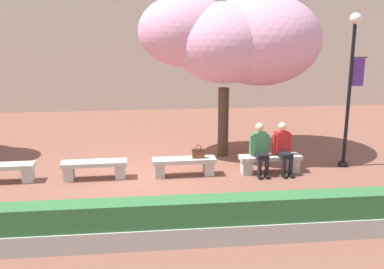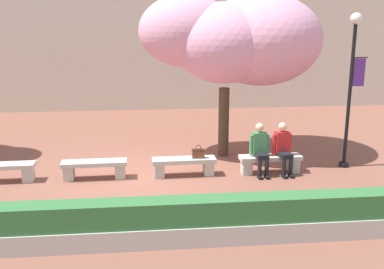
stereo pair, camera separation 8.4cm
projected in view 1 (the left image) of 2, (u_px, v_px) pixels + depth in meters
name	position (u px, v px, depth m)	size (l,w,h in m)	color
ground_plane	(140.00, 177.00, 11.06)	(100.00, 100.00, 0.00)	brown
building_facade	(137.00, 3.00, 20.33)	(28.00, 4.00, 9.05)	beige
stone_bench_west_end	(1.00, 171.00, 10.63)	(1.58, 0.45, 0.45)	#BCB7AD
stone_bench_near_west	(94.00, 167.00, 10.87)	(1.58, 0.45, 0.45)	#BCB7AD
stone_bench_center	(184.00, 164.00, 11.11)	(1.58, 0.45, 0.45)	#BCB7AD
stone_bench_near_east	(270.00, 161.00, 11.34)	(1.58, 0.45, 0.45)	#BCB7AD
person_seated_left	(260.00, 147.00, 11.16)	(0.51, 0.69, 1.29)	black
person_seated_right	(283.00, 146.00, 11.23)	(0.51, 0.71, 1.29)	black
handbag	(198.00, 153.00, 11.07)	(0.30, 0.15, 0.34)	brown
cherry_tree_main	(235.00, 39.00, 12.28)	(5.04, 3.51, 4.50)	#473323
lamp_post_with_banner	(351.00, 77.00, 11.33)	(0.54, 0.28, 3.94)	black
planter_hedge_foreground	(140.00, 224.00, 7.62)	(11.18, 0.50, 0.80)	#BCB7AD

